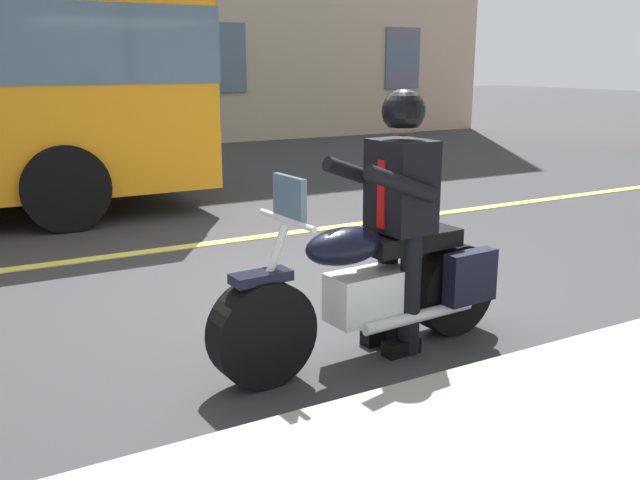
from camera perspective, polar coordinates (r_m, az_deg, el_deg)
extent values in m
plane|color=#333335|center=(5.99, 0.45, -4.19)|extent=(80.00, 80.00, 0.00)
cube|color=#E5DB4C|center=(7.72, -6.95, -0.02)|extent=(60.00, 0.16, 0.01)
cylinder|color=black|center=(4.23, -4.73, -7.56)|extent=(0.67, 0.25, 0.66)
cylinder|color=black|center=(5.11, 10.71, -3.87)|extent=(0.67, 0.25, 0.66)
cube|color=silver|center=(4.61, 4.01, -4.48)|extent=(0.58, 0.32, 0.32)
ellipsoid|color=black|center=(4.39, 2.02, -0.50)|extent=(0.58, 0.32, 0.24)
cube|color=black|center=(4.73, 7.45, -0.03)|extent=(0.72, 0.33, 0.12)
cube|color=black|center=(4.88, 12.16, -2.96)|extent=(0.41, 0.15, 0.36)
cube|color=black|center=(5.18, 8.70, -1.78)|extent=(0.41, 0.15, 0.36)
cylinder|color=silver|center=(4.15, -4.56, -4.04)|extent=(0.35, 0.07, 0.76)
cylinder|color=silver|center=(4.12, -2.72, 1.63)|extent=(0.08, 0.60, 0.04)
cube|color=black|center=(4.11, -4.83, -3.03)|extent=(0.37, 0.19, 0.06)
cylinder|color=silver|center=(4.73, 8.07, -6.16)|extent=(0.90, 0.14, 0.08)
cube|color=slate|center=(4.10, -2.50, 3.30)|extent=(0.06, 0.32, 0.28)
cylinder|color=black|center=(4.67, 7.35, -4.30)|extent=(0.14, 0.14, 0.84)
cube|color=black|center=(4.77, 6.65, -8.66)|extent=(0.27, 0.13, 0.10)
cylinder|color=black|center=(4.85, 5.50, -3.56)|extent=(0.14, 0.14, 0.84)
cube|color=black|center=(4.94, 4.85, -7.77)|extent=(0.27, 0.13, 0.10)
cube|color=black|center=(4.59, 6.65, 4.40)|extent=(0.35, 0.42, 0.60)
cube|color=red|center=(4.50, 5.07, 3.72)|extent=(0.03, 0.07, 0.44)
cylinder|color=black|center=(4.30, 6.72, 4.54)|extent=(0.56, 0.14, 0.28)
cylinder|color=black|center=(4.64, 3.21, 5.33)|extent=(0.56, 0.14, 0.28)
sphere|color=tan|center=(4.54, 6.81, 9.76)|extent=(0.22, 0.22, 0.22)
sphere|color=black|center=(4.53, 6.83, 10.39)|extent=(0.28, 0.28, 0.28)
cube|color=slate|center=(10.04, -10.99, 14.62)|extent=(0.06, 2.40, 1.90)
cylinder|color=black|center=(10.88, -22.23, 5.85)|extent=(1.00, 0.30, 1.00)
cylinder|color=black|center=(8.53, -20.06, 3.98)|extent=(1.00, 0.30, 1.00)
cube|color=slate|center=(19.63, 6.74, 14.50)|extent=(1.10, 0.06, 1.60)
cube|color=slate|center=(17.12, -7.83, 14.51)|extent=(1.10, 0.06, 1.60)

